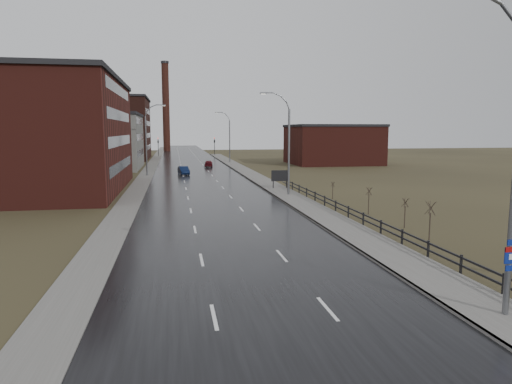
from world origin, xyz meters
name	(u,v)px	position (x,y,z in m)	size (l,w,h in m)	color
ground	(299,365)	(0.00, 0.00, 0.00)	(320.00, 320.00, 0.00)	#2D2819
road	(198,176)	(0.00, 60.00, 0.03)	(14.00, 300.00, 0.06)	black
sidewalk_right	(289,196)	(8.60, 35.00, 0.09)	(3.20, 180.00, 0.18)	#595651
curb_right	(275,197)	(7.08, 35.00, 0.09)	(0.16, 180.00, 0.18)	slate
sidewalk_left	(145,177)	(-8.20, 60.00, 0.06)	(2.40, 260.00, 0.12)	#595651
warehouse_near	(24,135)	(-20.99, 45.00, 6.76)	(22.44, 28.56, 13.50)	#471914
warehouse_mid	(97,141)	(-17.99, 78.00, 5.26)	(16.32, 20.40, 10.50)	slate
warehouse_far	(95,128)	(-22.99, 108.00, 7.76)	(26.52, 24.48, 15.50)	#331611
building_right	(333,144)	(30.30, 82.00, 4.26)	(18.36, 16.32, 8.50)	#471914
smokestack	(166,106)	(-6.00, 150.00, 15.50)	(2.70, 2.70, 30.70)	#331611
streetlight_main	(509,162)	(8.47, 2.00, 6.06)	(3.91, 0.29, 12.11)	slate
streetlight_right_mid	(286,143)	(8.50, 36.00, 5.84)	(3.36, 0.28, 11.35)	slate
streetlight_left	(148,139)	(-7.70, 62.00, 5.84)	(3.36, 0.28, 11.35)	slate
streetlight_right_far	(228,137)	(8.50, 90.00, 5.84)	(3.36, 0.28, 11.35)	slate
guardrail	(367,219)	(10.30, 18.31, 0.71)	(0.10, 53.05, 1.10)	black
shrub_c	(430,222)	(12.05, 12.83, 1.51)	(0.67, 0.71, 2.84)	#382D23
shrub_d	(405,212)	(13.14, 17.99, 1.20)	(0.54, 0.57, 2.26)	#382D23
shrub_e	(369,200)	(12.84, 23.75, 1.27)	(0.56, 0.60, 2.38)	#382D23
shrub_f	(333,190)	(12.87, 32.95, 0.98)	(0.44, 0.47, 1.84)	#382D23
billboard	(280,176)	(9.10, 41.41, 1.64)	(2.21, 0.17, 2.39)	black
traffic_light_left	(158,140)	(-8.00, 120.00, 4.60)	(0.58, 2.73, 5.30)	black
traffic_light_right	(214,140)	(8.00, 120.00, 4.60)	(0.58, 2.73, 5.30)	black
car_near	(184,171)	(-2.17, 62.32, 0.68)	(1.43, 4.11, 1.35)	#0B1637
car_far	(209,164)	(3.05, 77.59, 0.68)	(1.61, 4.00, 1.36)	#4B0C13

